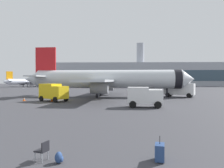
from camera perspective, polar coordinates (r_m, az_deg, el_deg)
airplane_at_gate at (r=44.32m, az=-1.30°, el=1.25°), size 35.75×32.24×10.50m
airplane_taxiing at (r=118.69m, az=-21.71°, el=0.59°), size 21.70×23.44×7.67m
service_truck at (r=36.36m, az=-15.44°, el=-1.98°), size 5.24×4.40×2.90m
fuel_truck at (r=46.37m, az=17.47°, el=-1.14°), size 6.44×4.87×3.20m
cargo_van at (r=27.72m, az=8.71°, el=-3.22°), size 4.58×2.70×2.60m
safety_cone_near at (r=38.86m, az=-22.50°, el=-3.77°), size 0.44×0.44×0.59m
safety_cone_mid at (r=36.36m, az=-15.76°, el=-3.98°), size 0.44×0.44×0.70m
safety_cone_far at (r=56.23m, az=-3.14°, el=-2.18°), size 0.44×0.44×0.66m
safety_cone_outer at (r=45.75m, az=-12.62°, el=-2.88°), size 0.44×0.44×0.78m
rolling_suitcase at (r=9.92m, az=12.67°, el=-17.35°), size 0.52×0.71×1.10m
traveller_backpack at (r=9.79m, az=-14.00°, el=-18.59°), size 0.36×0.40×0.48m
gate_chair at (r=10.12m, az=-18.00°, el=-16.35°), size 0.61×0.61×0.86m
terminal_building at (r=128.12m, az=10.32°, el=2.50°), size 109.71×19.28×25.28m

